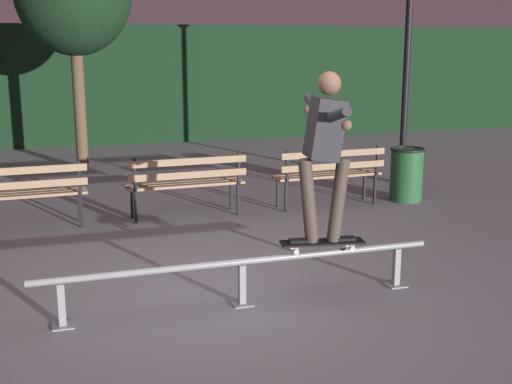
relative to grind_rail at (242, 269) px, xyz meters
name	(u,v)px	position (x,y,z in m)	size (l,w,h in m)	color
ground_plane	(234,294)	(0.00, 0.28, -0.33)	(90.00, 90.00, 0.00)	gray
hedge_backdrop	(111,84)	(0.00, 10.86, 1.04)	(24.00, 1.20, 2.75)	black
grind_rail	(242,269)	(0.00, 0.00, 0.00)	(3.69, 0.18, 0.44)	gray
skateboard	(322,243)	(0.78, 0.00, 0.18)	(0.80, 0.32, 0.09)	black
skateboarder	(325,143)	(0.78, 0.00, 1.11)	(0.63, 1.39, 1.56)	black
park_bench_leftmost	(21,190)	(-1.93, 3.17, 0.20)	(1.61, 0.46, 0.88)	black
park_bench_left_center	(186,179)	(0.17, 3.17, 0.20)	(1.61, 0.46, 0.88)	black
park_bench_right_center	(330,170)	(2.26, 3.17, 0.20)	(1.61, 0.46, 0.88)	black
lamp_post_right	(408,33)	(4.12, 4.33, 2.15)	(0.32, 0.32, 3.90)	black
trash_can	(406,174)	(3.53, 3.17, 0.08)	(0.52, 0.52, 0.80)	#23562D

